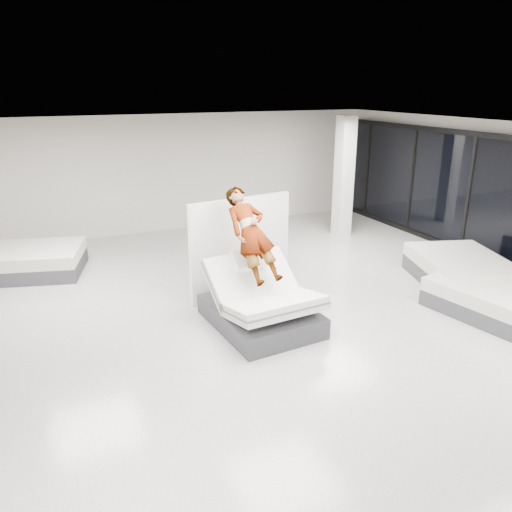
# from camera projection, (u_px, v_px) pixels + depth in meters

# --- Properties ---
(room) EXTENTS (14.00, 14.04, 3.20)m
(room) POSITION_uv_depth(u_px,v_px,m) (290.00, 242.00, 7.84)
(room) COLOR beige
(room) RESTS_ON ground
(hero_bed) EXTENTS (1.66, 2.11, 1.25)m
(hero_bed) POSITION_uv_depth(u_px,v_px,m) (261.00, 305.00, 8.50)
(hero_bed) COLOR #3C3D42
(hero_bed) RESTS_ON floor
(person) EXTENTS (0.79, 1.69, 1.55)m
(person) POSITION_uv_depth(u_px,v_px,m) (252.00, 250.00, 8.47)
(person) COLOR slate
(person) RESTS_ON hero_bed
(remote) EXTENTS (0.06, 0.15, 0.08)m
(remote) POSITION_uv_depth(u_px,v_px,m) (273.00, 267.00, 8.36)
(remote) COLOR black
(remote) RESTS_ON person
(divider_panel) EXTENTS (2.14, 0.39, 1.95)m
(divider_panel) POSITION_uv_depth(u_px,v_px,m) (241.00, 248.00, 9.58)
(divider_panel) COLOR white
(divider_panel) RESTS_ON floor
(flat_bed_right_far) EXTENTS (2.20, 2.54, 0.59)m
(flat_bed_right_far) POSITION_uv_depth(u_px,v_px,m) (460.00, 270.00, 10.37)
(flat_bed_right_far) COLOR #3C3D42
(flat_bed_right_far) RESTS_ON floor
(flat_bed_right_near) EXTENTS (1.80, 2.20, 0.54)m
(flat_bed_right_near) POSITION_uv_depth(u_px,v_px,m) (491.00, 299.00, 9.01)
(flat_bed_right_near) COLOR #3C3D42
(flat_bed_right_near) RESTS_ON floor
(flat_bed_left_far) EXTENTS (2.45, 2.08, 0.58)m
(flat_bed_left_far) POSITION_uv_depth(u_px,v_px,m) (31.00, 261.00, 10.90)
(flat_bed_left_far) COLOR #3C3D42
(flat_bed_left_far) RESTS_ON floor
(column) EXTENTS (0.40, 0.40, 3.20)m
(column) POSITION_uv_depth(u_px,v_px,m) (344.00, 177.00, 13.27)
(column) COLOR silver
(column) RESTS_ON floor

